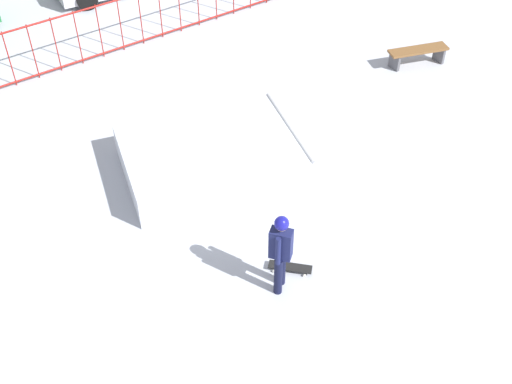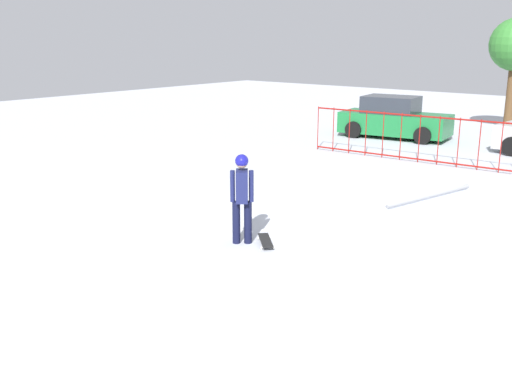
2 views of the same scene
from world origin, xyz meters
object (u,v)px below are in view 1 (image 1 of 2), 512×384
Objects in this scene: skater at (281,248)px; skate_ramp at (231,153)px; park_bench at (418,53)px; skateboard at (290,267)px.

skate_ramp is at bearing 122.23° from skater.
skate_ramp reaches higher than park_bench.
skate_ramp reaches higher than skateboard.
skate_ramp is at bearing -172.12° from park_bench.
skate_ramp is 3.62m from skater.
skateboard is 8.05m from park_bench.
skater reaches higher than skate_ramp.
skater is at bearing -106.54° from skateboard.
skater is (-1.08, -3.39, 0.69)m from skate_ramp.
skateboard is 0.43× the size of park_bench.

